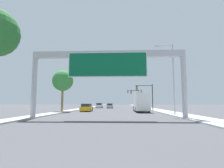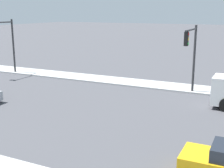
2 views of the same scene
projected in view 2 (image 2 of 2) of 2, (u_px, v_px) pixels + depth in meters
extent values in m
cube|color=#AFAFAF|center=(8.00, 70.00, 37.26)|extent=(3.00, 120.00, 0.15)
cylinder|color=black|center=(204.00, 158.00, 14.36)|extent=(0.22, 0.64, 0.64)
cylinder|color=#2D2D30|center=(194.00, 60.00, 26.44)|extent=(0.20, 0.20, 5.78)
cylinder|color=#2D2D30|center=(191.00, 30.00, 24.21)|extent=(3.72, 0.14, 0.14)
cube|color=black|center=(186.00, 39.00, 22.97)|extent=(0.35, 0.28, 1.05)
cylinder|color=red|center=(189.00, 34.00, 22.82)|extent=(0.22, 0.04, 0.22)
cylinder|color=yellow|center=(188.00, 39.00, 22.90)|extent=(0.22, 0.04, 0.22)
cylinder|color=green|center=(188.00, 44.00, 22.98)|extent=(0.22, 0.04, 0.22)
cylinder|color=#2D2D30|center=(13.00, 47.00, 34.86)|extent=(0.20, 0.20, 6.03)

